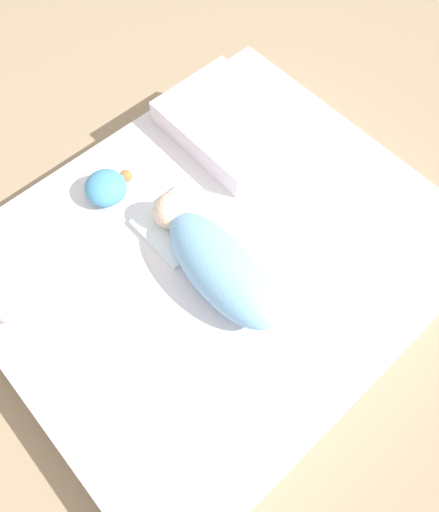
# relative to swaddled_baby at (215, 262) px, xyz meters

# --- Properties ---
(ground_plane) EXTENTS (12.00, 12.00, 0.00)m
(ground_plane) POSITION_rel_swaddled_baby_xyz_m (0.05, 0.05, -0.21)
(ground_plane) COLOR #9E8466
(bed_mattress) EXTENTS (1.22, 1.04, 0.14)m
(bed_mattress) POSITION_rel_swaddled_baby_xyz_m (0.05, 0.05, -0.14)
(bed_mattress) COLOR white
(bed_mattress) RESTS_ON ground_plane
(burp_cloth) EXTENTS (0.18, 0.19, 0.02)m
(burp_cloth) POSITION_rel_swaddled_baby_xyz_m (0.02, 0.18, -0.06)
(burp_cloth) COLOR white
(burp_cloth) RESTS_ON bed_mattress
(swaddled_baby) EXTENTS (0.19, 0.47, 0.14)m
(swaddled_baby) POSITION_rel_swaddled_baby_xyz_m (0.00, 0.00, 0.00)
(swaddled_baby) COLOR #7FB7E5
(swaddled_baby) RESTS_ON bed_mattress
(pillow) EXTENTS (0.30, 0.39, 0.08)m
(pillow) POSITION_rel_swaddled_baby_xyz_m (0.35, 0.33, -0.03)
(pillow) COLOR white
(pillow) RESTS_ON bed_mattress
(bunny_plush) EXTENTS (0.16, 0.16, 0.35)m
(bunny_plush) POSITION_rel_swaddled_baby_xyz_m (-0.43, 0.27, 0.06)
(bunny_plush) COLOR silver
(bunny_plush) RESTS_ON bed_mattress
(turtle_plush) EXTENTS (0.15, 0.12, 0.08)m
(turtle_plush) POSITION_rel_swaddled_baby_xyz_m (-0.06, 0.39, -0.03)
(turtle_plush) COLOR #4C99C6
(turtle_plush) RESTS_ON bed_mattress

